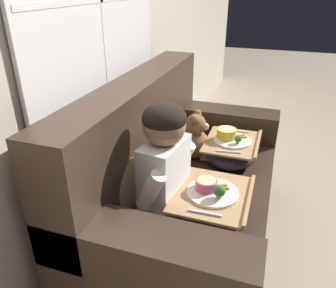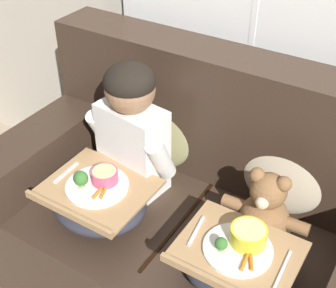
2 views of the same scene
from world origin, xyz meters
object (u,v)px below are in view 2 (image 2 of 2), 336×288
(child_figure, at_px, (132,123))
(lap_tray_teddy, at_px, (236,263))
(teddy_bear, at_px, (265,211))
(throw_pillow_behind_teddy, at_px, (286,171))
(lap_tray_child, at_px, (99,200))
(throw_pillow_behind_child, at_px, (158,126))
(couch, at_px, (194,222))

(child_figure, height_order, lap_tray_teddy, child_figure)
(child_figure, height_order, teddy_bear, child_figure)
(throw_pillow_behind_teddy, relative_size, child_figure, 0.66)
(throw_pillow_behind_teddy, relative_size, lap_tray_child, 0.93)
(throw_pillow_behind_child, distance_m, lap_tray_child, 0.44)
(throw_pillow_behind_teddy, bearing_deg, child_figure, -162.06)
(child_figure, bearing_deg, throw_pillow_behind_child, 89.96)
(couch, bearing_deg, throw_pillow_behind_child, 148.45)
(teddy_bear, distance_m, lap_tray_teddy, 0.24)
(child_figure, bearing_deg, couch, 1.93)
(lap_tray_child, relative_size, lap_tray_teddy, 1.02)
(throw_pillow_behind_teddy, xyz_separation_m, lap_tray_child, (-0.59, -0.43, -0.10))
(throw_pillow_behind_child, xyz_separation_m, teddy_bear, (0.59, -0.19, -0.06))
(throw_pillow_behind_teddy, height_order, lap_tray_teddy, throw_pillow_behind_teddy)
(lap_tray_child, height_order, lap_tray_teddy, lap_tray_child)
(couch, relative_size, throw_pillow_behind_child, 3.96)
(lap_tray_child, bearing_deg, teddy_bear, 21.76)
(couch, xyz_separation_m, child_figure, (-0.29, -0.01, 0.41))
(child_figure, bearing_deg, throw_pillow_behind_teddy, 17.94)
(throw_pillow_behind_teddy, height_order, child_figure, child_figure)
(throw_pillow_behind_teddy, bearing_deg, teddy_bear, -89.94)
(lap_tray_child, bearing_deg, throw_pillow_behind_teddy, 36.08)
(teddy_bear, relative_size, lap_tray_teddy, 0.84)
(lap_tray_teddy, bearing_deg, child_figure, 158.09)
(throw_pillow_behind_child, distance_m, lap_tray_teddy, 0.73)
(throw_pillow_behind_teddy, distance_m, lap_tray_child, 0.73)
(throw_pillow_behind_child, distance_m, throw_pillow_behind_teddy, 0.59)
(throw_pillow_behind_child, height_order, lap_tray_child, throw_pillow_behind_child)
(throw_pillow_behind_teddy, bearing_deg, lap_tray_teddy, -89.92)
(throw_pillow_behind_child, height_order, throw_pillow_behind_teddy, throw_pillow_behind_child)
(couch, distance_m, lap_tray_teddy, 0.42)
(couch, xyz_separation_m, throw_pillow_behind_teddy, (0.29, 0.18, 0.28))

